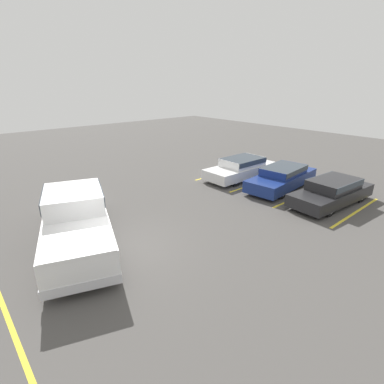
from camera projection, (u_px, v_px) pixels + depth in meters
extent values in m
plane|color=#4C4947|center=(113.00, 248.00, 10.35)|extent=(60.00, 60.00, 0.00)
cube|color=yellow|center=(224.00, 173.00, 18.87)|extent=(0.12, 4.77, 0.01)
cube|color=yellow|center=(258.00, 183.00, 16.97)|extent=(0.12, 4.77, 0.01)
cube|color=yellow|center=(301.00, 195.00, 15.07)|extent=(0.12, 4.77, 0.01)
cube|color=yellow|center=(356.00, 212.00, 13.18)|extent=(0.12, 4.77, 0.01)
cube|color=white|center=(77.00, 225.00, 10.30)|extent=(6.44, 3.92, 0.99)
cube|color=white|center=(74.00, 199.00, 10.27)|extent=(2.69, 2.47, 0.68)
cube|color=#2D3842|center=(73.00, 195.00, 10.22)|extent=(2.67, 2.52, 0.37)
cube|color=white|center=(77.00, 239.00, 8.46)|extent=(2.77, 2.57, 0.14)
cube|color=silver|center=(82.00, 285.00, 7.83)|extent=(0.87, 2.00, 0.28)
cylinder|color=black|center=(109.00, 255.00, 9.09)|extent=(0.95, 0.58, 0.91)
cylinder|color=#ADADB2|center=(109.00, 255.00, 9.09)|extent=(0.57, 0.46, 0.50)
cylinder|color=black|center=(49.00, 266.00, 8.52)|extent=(0.95, 0.58, 0.91)
cylinder|color=#ADADB2|center=(49.00, 266.00, 8.52)|extent=(0.57, 0.46, 0.50)
cylinder|color=black|center=(98.00, 210.00, 12.29)|extent=(0.95, 0.58, 0.91)
cylinder|color=#ADADB2|center=(98.00, 210.00, 12.29)|extent=(0.57, 0.46, 0.50)
cylinder|color=black|center=(54.00, 216.00, 11.72)|extent=(0.95, 0.58, 0.91)
cylinder|color=#ADADB2|center=(54.00, 216.00, 11.72)|extent=(0.57, 0.46, 0.50)
cube|color=silver|center=(241.00, 170.00, 17.69)|extent=(1.85, 4.68, 0.56)
cube|color=silver|center=(242.00, 162.00, 17.57)|extent=(1.61, 2.44, 0.46)
cube|color=#2D3842|center=(242.00, 160.00, 17.53)|extent=(1.69, 2.39, 0.28)
cylinder|color=black|center=(235.00, 180.00, 16.36)|extent=(0.24, 0.65, 0.65)
cylinder|color=#ADADB2|center=(235.00, 180.00, 16.36)|extent=(0.25, 0.36, 0.36)
cylinder|color=black|center=(215.00, 174.00, 17.46)|extent=(0.24, 0.65, 0.65)
cylinder|color=#ADADB2|center=(215.00, 174.00, 17.46)|extent=(0.25, 0.36, 0.36)
cylinder|color=black|center=(265.00, 171.00, 18.00)|extent=(0.24, 0.65, 0.65)
cylinder|color=#ADADB2|center=(265.00, 171.00, 18.00)|extent=(0.25, 0.36, 0.36)
cylinder|color=black|center=(245.00, 166.00, 19.10)|extent=(0.24, 0.65, 0.65)
cylinder|color=#ADADB2|center=(245.00, 166.00, 19.10)|extent=(0.25, 0.36, 0.36)
cube|color=navy|center=(282.00, 180.00, 15.99)|extent=(2.21, 4.93, 0.59)
cube|color=navy|center=(283.00, 170.00, 15.88)|extent=(1.77, 2.63, 0.41)
cube|color=#2D3842|center=(284.00, 169.00, 15.86)|extent=(1.84, 2.58, 0.25)
cylinder|color=black|center=(282.00, 192.00, 14.63)|extent=(0.29, 0.65, 0.63)
cylinder|color=#ADADB2|center=(282.00, 192.00, 14.63)|extent=(0.27, 0.37, 0.35)
cylinder|color=black|center=(255.00, 185.00, 15.59)|extent=(0.29, 0.65, 0.63)
cylinder|color=#ADADB2|center=(255.00, 185.00, 15.59)|extent=(0.27, 0.37, 0.35)
cylinder|color=black|center=(306.00, 180.00, 16.51)|extent=(0.29, 0.65, 0.63)
cylinder|color=#ADADB2|center=(306.00, 180.00, 16.51)|extent=(0.27, 0.37, 0.35)
cylinder|color=black|center=(281.00, 174.00, 17.47)|extent=(0.29, 0.65, 0.63)
cylinder|color=#ADADB2|center=(281.00, 174.00, 17.47)|extent=(0.27, 0.37, 0.35)
cube|color=#232326|center=(331.00, 195.00, 13.95)|extent=(2.06, 4.74, 0.55)
cube|color=#232326|center=(334.00, 184.00, 13.82)|extent=(1.68, 2.51, 0.46)
cube|color=#2D3842|center=(334.00, 182.00, 13.79)|extent=(1.75, 2.47, 0.27)
cylinder|color=black|center=(329.00, 209.00, 12.70)|extent=(0.28, 0.63, 0.62)
cylinder|color=#ADADB2|center=(329.00, 209.00, 12.70)|extent=(0.27, 0.36, 0.34)
cylinder|color=black|center=(300.00, 199.00, 13.79)|extent=(0.28, 0.63, 0.62)
cylinder|color=#ADADB2|center=(300.00, 199.00, 13.79)|extent=(0.27, 0.36, 0.34)
cylinder|color=black|center=(360.00, 196.00, 14.20)|extent=(0.28, 0.63, 0.62)
cylinder|color=#ADADB2|center=(360.00, 196.00, 14.20)|extent=(0.27, 0.36, 0.34)
cylinder|color=black|center=(332.00, 188.00, 15.29)|extent=(0.28, 0.63, 0.62)
cylinder|color=#ADADB2|center=(332.00, 188.00, 15.29)|extent=(0.27, 0.36, 0.34)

